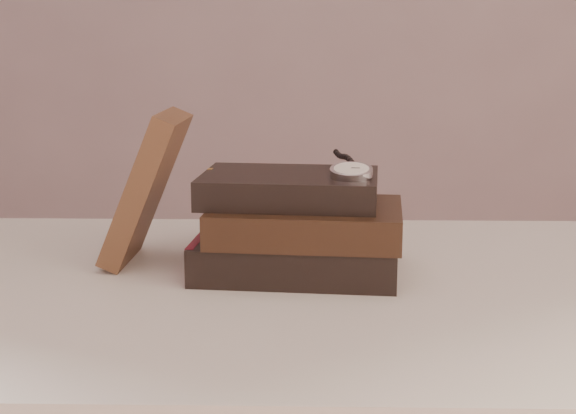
{
  "coord_description": "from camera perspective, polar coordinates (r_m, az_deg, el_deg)",
  "views": [
    {
      "loc": [
        0.04,
        -0.52,
        1.02
      ],
      "look_at": [
        0.02,
        0.39,
        0.82
      ],
      "focal_mm": 52.22,
      "sensor_mm": 36.0,
      "label": 1
    }
  ],
  "objects": [
    {
      "name": "table",
      "position": [
        0.94,
        -1.56,
        -10.52
      ],
      "size": [
        1.0,
        0.6,
        0.75
      ],
      "color": "silver",
      "rests_on": "ground"
    },
    {
      "name": "book_stack",
      "position": [
        0.93,
        0.69,
        -1.38
      ],
      "size": [
        0.24,
        0.18,
        0.11
      ],
      "color": "black",
      "rests_on": "table"
    },
    {
      "name": "journal",
      "position": [
        0.98,
        -9.64,
        1.31
      ],
      "size": [
        0.1,
        0.12,
        0.18
      ],
      "primitive_type": "cube",
      "rotation": [
        0.0,
        0.4,
        -0.05
      ],
      "color": "#3F2618",
      "rests_on": "table"
    },
    {
      "name": "pocket_watch",
      "position": [
        0.91,
        4.27,
        2.54
      ],
      "size": [
        0.05,
        0.15,
        0.02
      ],
      "color": "silver",
      "rests_on": "book_stack"
    },
    {
      "name": "eyeglasses",
      "position": [
        1.01,
        -3.37,
        0.36
      ],
      "size": [
        0.1,
        0.12,
        0.04
      ],
      "color": "silver",
      "rests_on": "book_stack"
    }
  ]
}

